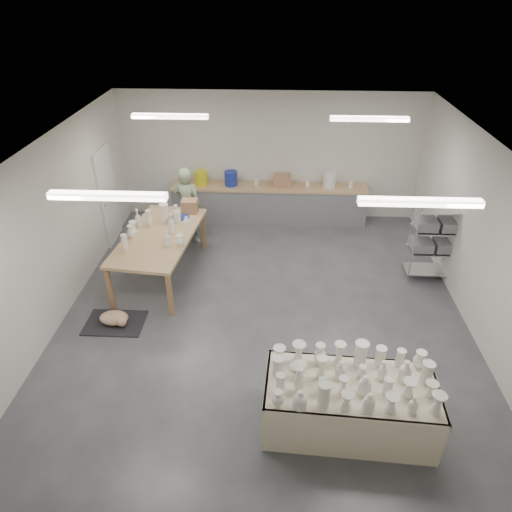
# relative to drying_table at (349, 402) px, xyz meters

# --- Properties ---
(room) EXTENTS (8.00, 8.02, 3.00)m
(room) POSITION_rel_drying_table_xyz_m (-1.28, 2.33, 1.62)
(room) COLOR #424449
(room) RESTS_ON ground
(back_counter) EXTENTS (4.60, 0.60, 1.24)m
(back_counter) POSITION_rel_drying_table_xyz_m (-1.18, 5.92, 0.05)
(back_counter) COLOR #AA7D52
(back_counter) RESTS_ON ground
(wire_shelf) EXTENTS (0.88, 0.48, 1.80)m
(wire_shelf) POSITION_rel_drying_table_xyz_m (2.03, 3.64, 0.48)
(wire_shelf) COLOR silver
(wire_shelf) RESTS_ON ground
(drying_table) EXTENTS (2.23, 1.16, 1.14)m
(drying_table) POSITION_rel_drying_table_xyz_m (0.00, 0.00, 0.00)
(drying_table) COLOR olive
(drying_table) RESTS_ON ground
(work_table) EXTENTS (1.50, 2.59, 1.30)m
(work_table) POSITION_rel_drying_table_xyz_m (-3.18, 3.54, 0.49)
(work_table) COLOR #AA7D52
(work_table) RESTS_ON ground
(rug) EXTENTS (1.00, 0.70, 0.02)m
(rug) POSITION_rel_drying_table_xyz_m (-3.74, 1.90, -0.42)
(rug) COLOR black
(rug) RESTS_ON ground
(cat) EXTENTS (0.55, 0.43, 0.21)m
(cat) POSITION_rel_drying_table_xyz_m (-3.71, 1.89, -0.31)
(cat) COLOR white
(cat) RESTS_ON rug
(potter) EXTENTS (0.72, 0.57, 1.74)m
(potter) POSITION_rel_drying_table_xyz_m (-2.91, 4.83, 0.44)
(potter) COLOR gray
(potter) RESTS_ON ground
(red_stool) EXTENTS (0.41, 0.41, 0.31)m
(red_stool) POSITION_rel_drying_table_xyz_m (-2.91, 5.10, -0.16)
(red_stool) COLOR #B41B19
(red_stool) RESTS_ON ground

